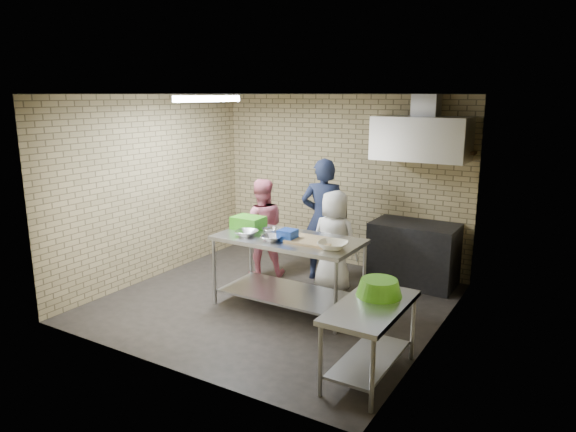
# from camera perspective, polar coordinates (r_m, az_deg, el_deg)

# --- Properties ---
(floor) EXTENTS (4.20, 4.20, 0.00)m
(floor) POSITION_cam_1_polar(r_m,az_deg,el_deg) (7.04, -1.56, -9.37)
(floor) COLOR black
(floor) RESTS_ON ground
(ceiling) EXTENTS (4.20, 4.20, 0.00)m
(ceiling) POSITION_cam_1_polar(r_m,az_deg,el_deg) (6.51, -1.71, 13.16)
(ceiling) COLOR black
(ceiling) RESTS_ON ground
(back_wall) EXTENTS (4.20, 0.06, 2.70)m
(back_wall) POSITION_cam_1_polar(r_m,az_deg,el_deg) (8.37, 5.77, 3.81)
(back_wall) COLOR tan
(back_wall) RESTS_ON ground
(front_wall) EXTENTS (4.20, 0.06, 2.70)m
(front_wall) POSITION_cam_1_polar(r_m,az_deg,el_deg) (5.12, -13.76, -2.48)
(front_wall) COLOR tan
(front_wall) RESTS_ON ground
(left_wall) EXTENTS (0.06, 4.00, 2.70)m
(left_wall) POSITION_cam_1_polar(r_m,az_deg,el_deg) (7.96, -14.50, 2.97)
(left_wall) COLOR tan
(left_wall) RESTS_ON ground
(right_wall) EXTENTS (0.06, 4.00, 2.70)m
(right_wall) POSITION_cam_1_polar(r_m,az_deg,el_deg) (5.82, 16.09, -0.76)
(right_wall) COLOR tan
(right_wall) RESTS_ON ground
(prep_table) EXTENTS (1.85, 0.93, 0.93)m
(prep_table) POSITION_cam_1_polar(r_m,az_deg,el_deg) (6.75, 0.03, -6.17)
(prep_table) COLOR silver
(prep_table) RESTS_ON floor
(side_counter) EXTENTS (0.60, 1.20, 0.75)m
(side_counter) POSITION_cam_1_polar(r_m,az_deg,el_deg) (5.24, 8.89, -13.30)
(side_counter) COLOR silver
(side_counter) RESTS_ON floor
(stove) EXTENTS (1.20, 0.70, 0.90)m
(stove) POSITION_cam_1_polar(r_m,az_deg,el_deg) (7.78, 13.54, -4.02)
(stove) COLOR black
(stove) RESTS_ON floor
(range_hood) EXTENTS (1.30, 0.60, 0.60)m
(range_hood) POSITION_cam_1_polar(r_m,az_deg,el_deg) (7.52, 14.33, 8.19)
(range_hood) COLOR silver
(range_hood) RESTS_ON back_wall
(hood_duct) EXTENTS (0.35, 0.30, 0.30)m
(hood_duct) POSITION_cam_1_polar(r_m,az_deg,el_deg) (7.65, 14.86, 11.61)
(hood_duct) COLOR #A5A8AD
(hood_duct) RESTS_ON back_wall
(wall_shelf) EXTENTS (0.80, 0.20, 0.04)m
(wall_shelf) POSITION_cam_1_polar(r_m,az_deg,el_deg) (7.64, 16.84, 6.75)
(wall_shelf) COLOR #3F2B19
(wall_shelf) RESTS_ON back_wall
(fluorescent_fixture) EXTENTS (0.10, 1.25, 0.08)m
(fluorescent_fixture) POSITION_cam_1_polar(r_m,az_deg,el_deg) (7.10, -8.68, 12.53)
(fluorescent_fixture) COLOR white
(fluorescent_fixture) RESTS_ON ceiling
(green_crate) EXTENTS (0.41, 0.31, 0.16)m
(green_crate) POSITION_cam_1_polar(r_m,az_deg,el_deg) (7.06, -4.35, -0.73)
(green_crate) COLOR green
(green_crate) RESTS_ON prep_table
(blue_tub) EXTENTS (0.21, 0.21, 0.13)m
(blue_tub) POSITION_cam_1_polar(r_m,az_deg,el_deg) (6.49, -0.05, -2.08)
(blue_tub) COLOR #1842B7
(blue_tub) RESTS_ON prep_table
(cutting_board) EXTENTS (0.57, 0.43, 0.03)m
(cutting_board) POSITION_cam_1_polar(r_m,az_deg,el_deg) (6.43, 2.61, -2.72)
(cutting_board) COLOR tan
(cutting_board) RESTS_ON prep_table
(mixing_bowl_a) EXTENTS (0.33, 0.33, 0.07)m
(mixing_bowl_a) POSITION_cam_1_polar(r_m,az_deg,el_deg) (6.71, -4.52, -1.89)
(mixing_bowl_a) COLOR silver
(mixing_bowl_a) RESTS_ON prep_table
(mixing_bowl_b) EXTENTS (0.25, 0.25, 0.07)m
(mixing_bowl_b) POSITION_cam_1_polar(r_m,az_deg,el_deg) (6.80, -1.93, -1.66)
(mixing_bowl_b) COLOR #B2B5B9
(mixing_bowl_b) RESTS_ON prep_table
(mixing_bowl_c) EXTENTS (0.31, 0.31, 0.07)m
(mixing_bowl_c) POSITION_cam_1_polar(r_m,az_deg,el_deg) (6.48, -1.74, -2.43)
(mixing_bowl_c) COLOR silver
(mixing_bowl_c) RESTS_ON prep_table
(ceramic_bowl) EXTENTS (0.41, 0.41, 0.09)m
(ceramic_bowl) POSITION_cam_1_polar(r_m,az_deg,el_deg) (6.15, 4.91, -3.20)
(ceramic_bowl) COLOR beige
(ceramic_bowl) RESTS_ON prep_table
(green_basin) EXTENTS (0.46, 0.46, 0.17)m
(green_basin) POSITION_cam_1_polar(r_m,az_deg,el_deg) (5.28, 9.91, -7.69)
(green_basin) COLOR #59C626
(green_basin) RESTS_ON side_counter
(bottle_red) EXTENTS (0.07, 0.07, 0.18)m
(bottle_red) POSITION_cam_1_polar(r_m,az_deg,el_deg) (7.70, 15.08, 7.72)
(bottle_red) COLOR #B22619
(bottle_red) RESTS_ON wall_shelf
(bottle_green) EXTENTS (0.06, 0.06, 0.15)m
(bottle_green) POSITION_cam_1_polar(r_m,az_deg,el_deg) (7.60, 17.99, 7.36)
(bottle_green) COLOR green
(bottle_green) RESTS_ON wall_shelf
(man_navy) EXTENTS (0.77, 0.63, 1.81)m
(man_navy) POSITION_cam_1_polar(r_m,az_deg,el_deg) (7.68, 3.88, -0.39)
(man_navy) COLOR black
(man_navy) RESTS_ON floor
(woman_pink) EXTENTS (0.91, 0.87, 1.48)m
(woman_pink) POSITION_cam_1_polar(r_m,az_deg,el_deg) (7.85, -2.95, -1.29)
(woman_pink) COLOR pink
(woman_pink) RESTS_ON floor
(woman_white) EXTENTS (0.69, 0.45, 1.42)m
(woman_white) POSITION_cam_1_polar(r_m,az_deg,el_deg) (7.30, 5.04, -2.70)
(woman_white) COLOR white
(woman_white) RESTS_ON floor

